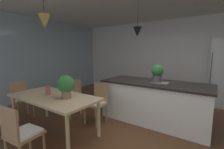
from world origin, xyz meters
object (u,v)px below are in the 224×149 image
Objects in this scene: kitchen_island at (154,101)px; chair_far_left at (72,96)px; potted_plant_on_island at (157,73)px; dining_table at (53,99)px; potted_plant_on_table at (66,85)px; vase_on_dining_table at (48,90)px; chair_far_right at (97,102)px; chair_near_right at (21,133)px; chair_window_end at (22,98)px.

chair_far_left is at bearing -156.64° from kitchen_island.
chair_far_left is 1.99m from kitchen_island.
kitchen_island is 5.84× the size of potted_plant_on_island.
potted_plant_on_island reaches higher than dining_table.
potted_plant_on_table is 0.49m from vase_on_dining_table.
chair_far_right is 1.04m from vase_on_dining_table.
kitchen_island is 1.97m from potted_plant_on_table.
chair_far_right is 0.38× the size of kitchen_island.
chair_near_right is 2.08× the size of potted_plant_on_table.
dining_table is 0.92m from chair_far_right.
dining_table is at bearing -116.79° from chair_far_right.
chair_window_end is 1.18m from chair_far_left.
potted_plant_on_island is at bearing 47.27° from dining_table.
kitchen_island is at bearing 23.36° from chair_far_left.
potted_plant_on_island is (1.47, 1.60, 0.45)m from dining_table.
chair_far_left is at bearing -157.18° from potted_plant_on_island.
kitchen_island is at bearing 45.84° from vase_on_dining_table.
chair_near_right is at bearing -84.15° from potted_plant_on_table.
chair_near_right reaches higher than dining_table.
chair_window_end is at bearing 179.11° from vase_on_dining_table.
chair_far_left is at bearing 133.73° from potted_plant_on_table.
chair_near_right is at bearing -55.36° from vase_on_dining_table.
chair_window_end is at bearing 179.81° from dining_table.
potted_plant_on_table is (0.32, 0.05, 0.31)m from dining_table.
potted_plant_on_table is (-1.15, -1.55, -0.14)m from potted_plant_on_island.
chair_far_right is at bearing -0.00° from chair_far_left.
chair_near_right is 2.19× the size of potted_plant_on_island.
potted_plant_on_island is 2.15× the size of vase_on_dining_table.
dining_table is at bearing -63.38° from chair_far_left.
kitchen_island reaches higher than chair_far_right.
potted_plant_on_island is (1.06, 2.40, 0.64)m from chair_near_right.
chair_window_end is 3.24m from potted_plant_on_island.
chair_near_right is 1.00× the size of chair_far_left.
chair_far_right is at bearing -142.19° from kitchen_island.
chair_far_right is 0.81m from chair_far_left.
vase_on_dining_table reaches higher than kitchen_island.
dining_table is at bearing -132.73° from potted_plant_on_island.
kitchen_island is at bearing -180.00° from potted_plant_on_island.
dining_table is 0.21m from vase_on_dining_table.
potted_plant_on_island is at bearing 44.95° from vase_on_dining_table.
chair_far_left is 1.16m from potted_plant_on_table.
chair_far_left is at bearing 108.00° from vase_on_dining_table.
kitchen_island reaches higher than chair_window_end.
chair_far_right is 2.08× the size of potted_plant_on_table.
kitchen_island is at bearing 37.81° from chair_far_right.
chair_far_left is at bearing 42.76° from chair_window_end.
vase_on_dining_table is (-1.61, -1.61, -0.29)m from potted_plant_on_island.
chair_near_right and chair_window_end have the same top height.
chair_far_left is (-0.81, 1.61, 0.00)m from chair_near_right.
kitchen_island is (1.02, 0.79, -0.01)m from chair_far_right.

